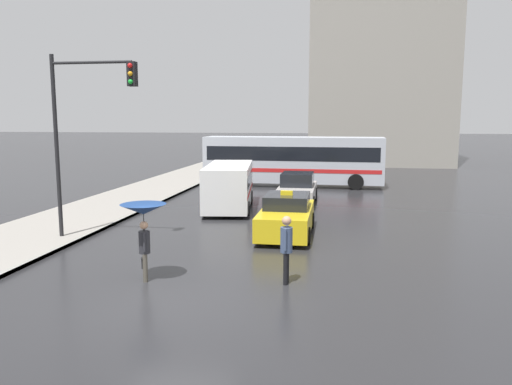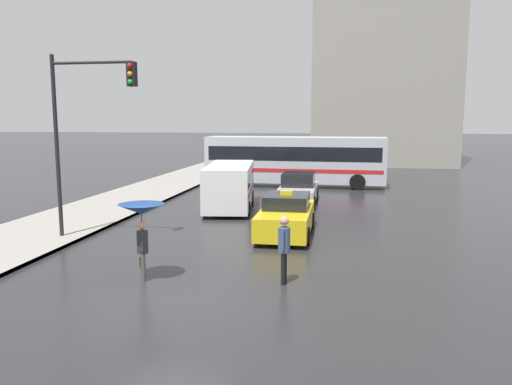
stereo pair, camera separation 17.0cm
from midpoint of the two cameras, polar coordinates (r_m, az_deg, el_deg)
ground_plane at (r=11.92m, az=-9.42°, el=-12.51°), size 300.00×300.00×0.00m
taxi at (r=18.47m, az=3.75°, el=-2.71°), size 1.91×4.46×1.64m
sedan_red at (r=25.45m, az=5.03°, el=0.32°), size 1.91×4.65×1.53m
ambulance_van at (r=23.76m, az=-2.80°, el=0.96°), size 2.72×5.87×2.11m
city_bus at (r=32.10m, az=4.63°, el=3.87°), size 11.40×2.93×3.13m
pedestrian_with_umbrella at (r=13.30m, az=-12.59°, el=-2.69°), size 1.19×1.19×2.05m
pedestrian_man at (r=12.89m, az=3.61°, el=-5.85°), size 0.33×0.47×1.78m
traffic_light at (r=18.13m, az=-18.72°, el=8.40°), size 3.07×0.38×6.41m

